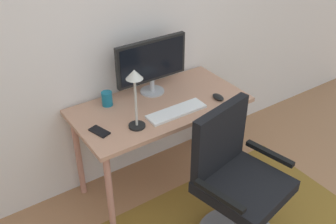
# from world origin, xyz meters

# --- Properties ---
(wall_back) EXTENTS (6.00, 0.10, 2.60)m
(wall_back) POSITION_xyz_m (0.00, 2.20, 1.30)
(wall_back) COLOR silver
(wall_back) RESTS_ON ground
(desk) EXTENTS (1.24, 0.64, 0.75)m
(desk) POSITION_xyz_m (0.20, 1.81, 0.67)
(desk) COLOR tan
(desk) RESTS_ON ground
(monitor) EXTENTS (0.56, 0.18, 0.41)m
(monitor) POSITION_xyz_m (0.25, 1.99, 1.00)
(monitor) COLOR #B2B2B7
(monitor) RESTS_ON desk
(keyboard) EXTENTS (0.43, 0.13, 0.02)m
(keyboard) POSITION_xyz_m (0.23, 1.65, 0.76)
(keyboard) COLOR white
(keyboard) RESTS_ON desk
(computer_mouse) EXTENTS (0.06, 0.10, 0.03)m
(computer_mouse) POSITION_xyz_m (0.59, 1.63, 0.77)
(computer_mouse) COLOR black
(computer_mouse) RESTS_ON desk
(coffee_cup) EXTENTS (0.08, 0.08, 0.10)m
(coffee_cup) POSITION_xyz_m (-0.11, 2.01, 0.80)
(coffee_cup) COLOR #176886
(coffee_cup) RESTS_ON desk
(cell_phone) EXTENTS (0.11, 0.15, 0.01)m
(cell_phone) POSITION_xyz_m (-0.30, 1.74, 0.76)
(cell_phone) COLOR black
(cell_phone) RESTS_ON desk
(desk_lamp) EXTENTS (0.11, 0.11, 0.41)m
(desk_lamp) POSITION_xyz_m (-0.08, 1.66, 1.04)
(desk_lamp) COLOR black
(desk_lamp) RESTS_ON desk
(office_chair) EXTENTS (0.62, 0.58, 0.99)m
(office_chair) POSITION_xyz_m (0.30, 1.09, 0.42)
(office_chair) COLOR slate
(office_chair) RESTS_ON ground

